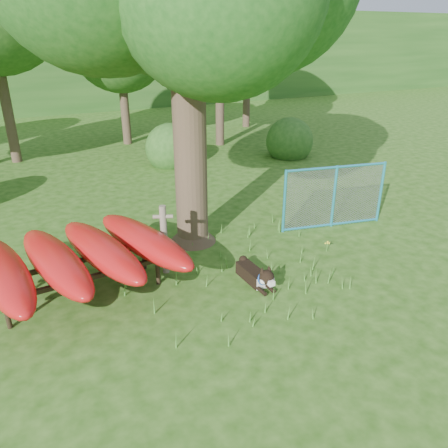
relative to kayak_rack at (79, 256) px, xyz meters
name	(u,v)px	position (x,y,z in m)	size (l,w,h in m)	color
ground	(244,301)	(2.50, -1.51, -0.80)	(80.00, 80.00, 0.00)	#1F470E
wooden_post	(164,238)	(1.62, 0.11, -0.05)	(0.38, 0.22, 1.42)	#645B4B
kayak_rack	(79,256)	(0.00, 0.00, 0.00)	(3.69, 3.28, 1.04)	black
husky_dog	(257,275)	(2.99, -1.11, -0.61)	(0.31, 1.21, 0.54)	black
fence_section	(334,197)	(6.06, 0.41, -0.02)	(2.61, 0.60, 2.58)	#299CC1
wildflower_clump	(327,244)	(5.08, -0.63, -0.61)	(0.11, 0.09, 0.23)	#45822A
bg_tree_c	(119,42)	(4.00, 11.49, 3.31)	(4.00, 4.00, 6.12)	#3B2D20
bg_tree_d	(220,14)	(7.50, 9.49, 4.29)	(4.80, 4.80, 7.50)	#3B2D20
bg_tree_e	(248,14)	(10.50, 12.49, 4.43)	(4.60, 4.60, 7.55)	#3B2D20
shrub_right	(289,156)	(9.00, 6.49, -0.80)	(1.80, 1.80, 1.80)	#224F19
shrub_mid	(171,164)	(4.50, 7.49, -0.80)	(1.80, 1.80, 1.80)	#224F19
wooded_hillside	(42,56)	(2.50, 26.49, 2.20)	(80.00, 12.00, 6.00)	#224F19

